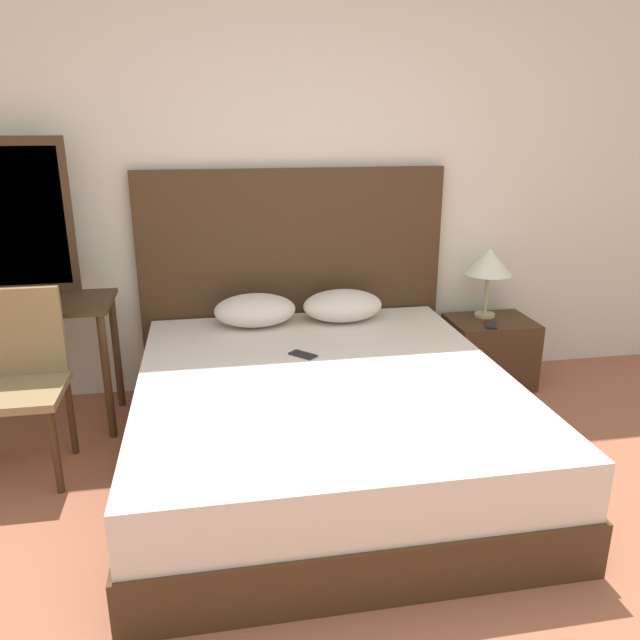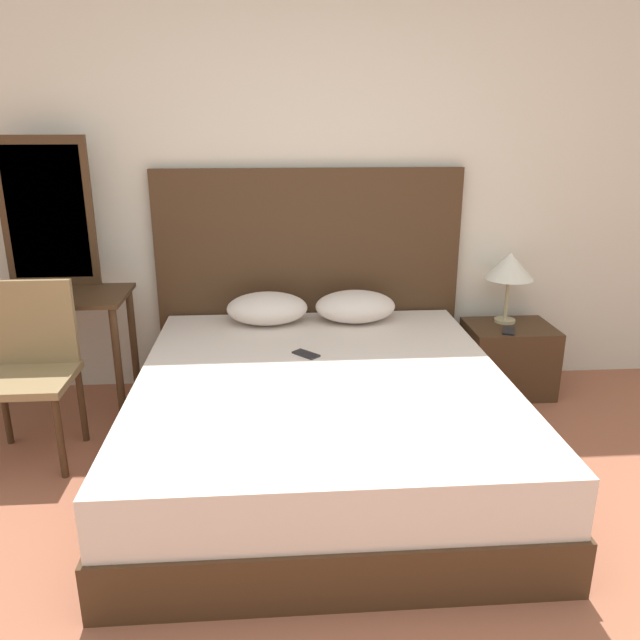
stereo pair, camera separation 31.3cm
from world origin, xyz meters
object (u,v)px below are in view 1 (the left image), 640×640
Objects in this scene: phone_on_nightstand at (491,325)px; chair at (15,371)px; table_lamp at (489,263)px; phone_on_bed at (303,355)px; vanity_desk at (27,327)px; bed at (324,420)px; nightstand at (489,352)px.

phone_on_nightstand is 0.18× the size of chair.
table_lamp is at bearing 77.14° from phone_on_nightstand.
vanity_desk reaches higher than phone_on_bed.
nightstand is at bearing 32.62° from bed.
phone_on_bed is 0.17× the size of chair.
vanity_desk is (-1.49, 0.44, 0.11)m from phone_on_bed.
bed is at bearing -76.44° from phone_on_bed.
vanity_desk is at bearing -177.58° from nightstand.
phone_on_bed is at bearing 103.56° from bed.
table_lamp reaches higher than nightstand.
phone_on_nightstand is (-0.04, -0.19, -0.36)m from table_lamp.
phone_on_bed is 1.55m from vanity_desk.
phone_on_bed is 1.51m from table_lamp.
phone_on_nightstand is at bearing -102.86° from table_lamp.
bed is at bearing -9.05° from chair.
table_lamp is 0.50× the size of chair.
phone_on_bed is at bearing -160.79° from phone_on_nightstand.
vanity_desk reaches higher than phone_on_nightstand.
bed reaches higher than nightstand.
table_lamp reaches higher than vanity_desk.
table_lamp is at bearing 4.13° from vanity_desk.
nightstand is 0.60m from table_lamp.
phone_on_bed is 1.49m from nightstand.
vanity_desk is (-1.55, 0.70, 0.37)m from bed.
table_lamp is 2.84m from vanity_desk.
phone_on_bed is 0.17× the size of vanity_desk.
table_lamp is (-0.01, 0.08, 0.59)m from nightstand.
table_lamp is at bearing 25.58° from phone_on_bed.
table_lamp is at bearing 97.92° from nightstand.
table_lamp reaches higher than phone_on_nightstand.
nightstand is 1.17× the size of table_lamp.
bed is at bearing -147.38° from nightstand.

